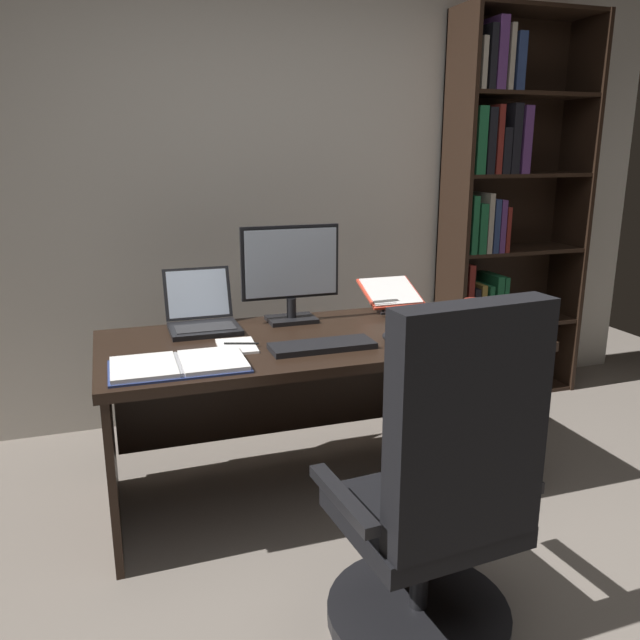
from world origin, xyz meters
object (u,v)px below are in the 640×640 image
laptop (202,317)px  reading_stand_with_book (392,295)px  bookshelf (500,208)px  office_chair (440,505)px  monitor (291,274)px  coffee_mug (472,310)px  computer_mouse (391,337)px  keyboard (322,346)px  desk (313,372)px  open_binder (179,365)px  pen (241,343)px  notepad (237,346)px

laptop → reading_stand_with_book: laptop is taller
bookshelf → office_chair: 2.36m
monitor → coffee_mug: (0.79, -0.27, -0.17)m
monitor → reading_stand_with_book: size_ratio=1.50×
monitor → computer_mouse: bearing=-56.1°
computer_mouse → keyboard: bearing=180.0°
computer_mouse → desk: bearing=135.5°
coffee_mug → desk: bearing=174.1°
bookshelf → computer_mouse: 1.58m
desk → bookshelf: bookshelf is taller
computer_mouse → open_binder: computer_mouse is taller
reading_stand_with_book → open_binder: bearing=-152.9°
monitor → reading_stand_with_book: bearing=7.8°
office_chair → pen: bearing=108.1°
keyboard → pen: 0.33m
computer_mouse → open_binder: (-0.87, -0.05, -0.01)m
keyboard → open_binder: bearing=-175.0°
pen → keyboard: bearing=-23.3°
computer_mouse → reading_stand_with_book: 0.58m
desk → bookshelf: bearing=27.8°
monitor → notepad: monitor is taller
computer_mouse → reading_stand_with_book: bearing=64.8°
open_binder → coffee_mug: (1.36, 0.22, 0.04)m
keyboard → reading_stand_with_book: reading_stand_with_book is taller
laptop → reading_stand_with_book: 0.95m
keyboard → desk: bearing=80.2°
bookshelf → open_binder: bearing=-152.7°
monitor → coffee_mug: bearing=-19.0°
monitor → open_binder: bearing=-139.0°
office_chair → monitor: 1.35m
desk → monitor: monitor is taller
monitor → keyboard: (-0.00, -0.45, -0.21)m
office_chair → notepad: (-0.42, 0.94, 0.26)m
computer_mouse → reading_stand_with_book: reading_stand_with_book is taller
monitor → computer_mouse: monitor is taller
keyboard → computer_mouse: computer_mouse is taller
office_chair → computer_mouse: 0.88m
monitor → laptop: 0.44m
notepad → pen: bearing=0.0°
laptop → keyboard: bearing=-48.2°
computer_mouse → coffee_mug: coffee_mug is taller
bookshelf → laptop: (-1.86, -0.54, -0.38)m
pen → coffee_mug: coffee_mug is taller
desk → office_chair: (0.05, -1.06, -0.07)m
office_chair → monitor: bearing=89.6°
bookshelf → office_chair: bearing=-126.9°
notepad → pen: (0.02, 0.00, 0.01)m
open_binder → pen: 0.32m
bookshelf → reading_stand_with_book: size_ratio=7.45×
reading_stand_with_book → notepad: (-0.87, -0.39, -0.06)m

